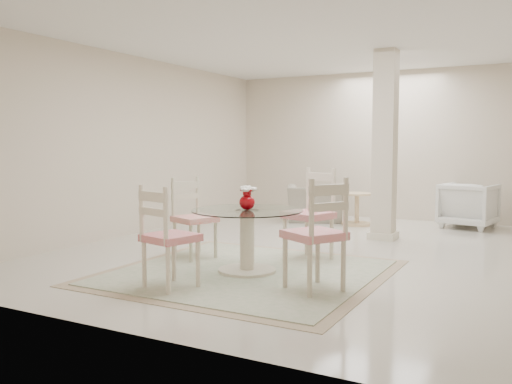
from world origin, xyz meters
The scene contains 13 objects.
ground centered at (0.00, 0.00, 0.00)m, with size 7.00×7.00×0.00m, color beige.
room_shell centered at (0.00, 0.00, 1.86)m, with size 6.02×7.02×2.71m.
column centered at (0.50, 1.30, 1.35)m, with size 0.30×0.30×2.70m, color beige.
area_rug centered at (-0.22, -1.47, 0.01)m, with size 2.79×2.79×0.02m.
dining_table centered at (-0.22, -1.47, 0.34)m, with size 1.17×1.17×0.68m.
red_vase centered at (-0.22, -1.47, 0.80)m, with size 0.19×0.18×0.26m.
dining_chair_east centered at (0.74, -1.84, 0.62)m, with size 0.64×0.64×1.18m.
dining_chair_north centered at (0.13, -0.51, 0.63)m, with size 0.61×0.61×1.19m.
dining_chair_west centered at (-1.18, -1.12, 0.56)m, with size 0.55×0.55×1.07m.
dining_chair_south centered at (-0.56, -2.43, 0.57)m, with size 0.53×0.53×1.09m.
recliner_taupe centered at (-1.06, 2.55, 0.32)m, with size 0.98×0.85×0.64m, color gray.
armchair_white centered at (1.45, 2.98, 0.37)m, with size 0.79×0.82×0.74m, color white.
side_table centered at (-0.25, 2.42, 0.25)m, with size 0.53×0.53×0.55m.
Camera 1 is at (2.54, -6.42, 1.36)m, focal length 38.00 mm.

